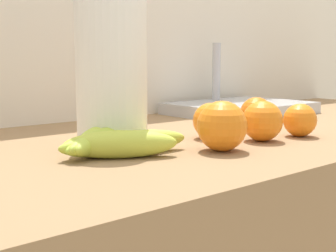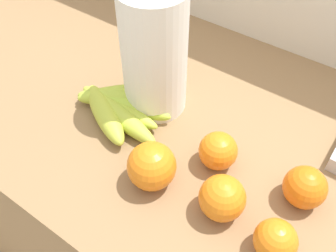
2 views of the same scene
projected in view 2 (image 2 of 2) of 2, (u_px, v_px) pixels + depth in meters
name	position (u px, v px, depth m)	size (l,w,h in m)	color
wall_back	(313.00, 122.00, 1.03)	(2.17, 0.06, 1.30)	silver
banana_bunch	(120.00, 106.00, 0.75)	(0.22, 0.21, 0.04)	#B8C83F
orange_back_right	(152.00, 166.00, 0.62)	(0.08, 0.08, 0.08)	orange
orange_center	(275.00, 240.00, 0.55)	(0.06, 0.06, 0.06)	orange
orange_back_left	(305.00, 187.00, 0.60)	(0.07, 0.07, 0.07)	orange
orange_far_right	(222.00, 198.00, 0.59)	(0.08, 0.08, 0.08)	orange
orange_right	(218.00, 151.00, 0.65)	(0.07, 0.07, 0.07)	orange
paper_towel_roll	(154.00, 53.00, 0.69)	(0.12, 0.12, 0.28)	white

